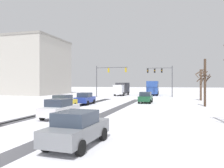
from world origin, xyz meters
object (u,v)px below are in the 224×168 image
bus_oncoming (153,87)px  box_truck_delivery (122,89)px  traffic_signal_far_right (162,74)px  car_blue_second (85,99)px  car_yellow_cab_third (63,102)px  bare_tree_sidewalk_mid (205,82)px  bare_tree_sidewalk_far (201,83)px  car_white_fourth (60,108)px  traffic_signal_far_left (107,75)px  car_dark_green_lead (146,97)px  office_building_far_left_block (25,67)px  car_grey_sixth (77,128)px

bus_oncoming → box_truck_delivery: (-6.97, -4.03, -0.36)m
traffic_signal_far_right → car_blue_second: 21.99m
car_yellow_cab_third → bus_oncoming: size_ratio=0.38×
car_blue_second → car_yellow_cab_third: size_ratio=0.99×
bare_tree_sidewalk_mid → car_yellow_cab_third: bearing=-153.3°
traffic_signal_far_right → bare_tree_sidewalk_far: 10.55m
traffic_signal_far_right → car_white_fourth: (-6.54, -31.32, -3.95)m
traffic_signal_far_left → car_dark_green_lead: (9.25, -10.89, -3.86)m
office_building_far_left_block → traffic_signal_far_right: bearing=-5.0°
traffic_signal_far_right → bus_oncoming: bearing=108.0°
car_yellow_cab_third → bus_oncoming: bus_oncoming is taller
bus_oncoming → car_yellow_cab_third: bearing=-101.2°
traffic_signal_far_right → bare_tree_sidewalk_mid: (6.26, -17.96, -1.70)m
car_blue_second → car_grey_sixth: 20.19m
bare_tree_sidewalk_mid → office_building_far_left_block: office_building_far_left_block is taller
traffic_signal_far_left → traffic_signal_far_right: bearing=20.4°
car_white_fourth → car_grey_sixth: size_ratio=0.99×
car_yellow_cab_third → car_blue_second: bearing=89.7°
car_blue_second → bus_oncoming: 28.25m
bus_oncoming → bare_tree_sidewalk_mid: (8.82, -25.81, 1.07)m
traffic_signal_far_right → car_dark_green_lead: traffic_signal_far_right is taller
car_blue_second → office_building_far_left_block: bearing=139.7°
car_white_fourth → car_blue_second: bearing=102.5°
car_yellow_cab_third → traffic_signal_far_right: bearing=70.3°
car_blue_second → bus_oncoming: (6.60, 27.44, 1.18)m
office_building_far_left_block → car_blue_second: bearing=-40.3°
traffic_signal_far_right → bare_tree_sidewalk_mid: size_ratio=1.09×
car_white_fourth → box_truck_delivery: (-2.97, 35.14, 0.82)m
car_grey_sixth → bus_oncoming: (-0.82, 46.22, 1.18)m
car_dark_green_lead → car_white_fourth: bearing=-107.1°
car_white_fourth → bare_tree_sidewalk_mid: size_ratio=0.70×
car_yellow_cab_third → office_building_far_left_block: bearing=132.8°
car_blue_second → car_white_fourth: same height
car_grey_sixth → office_building_far_left_block: office_building_far_left_block is taller
box_truck_delivery → office_building_far_left_block: office_building_far_left_block is taller
traffic_signal_far_right → traffic_signal_far_left: (-10.76, -4.01, -0.09)m
traffic_signal_far_right → car_blue_second: traffic_signal_far_right is taller
bare_tree_sidewalk_mid → box_truck_delivery: bearing=125.9°
traffic_signal_far_left → car_dark_green_lead: traffic_signal_far_left is taller
car_yellow_cab_third → bare_tree_sidewalk_far: bare_tree_sidewalk_far is taller
bus_oncoming → bare_tree_sidewalk_far: (9.42, -15.65, 0.97)m
traffic_signal_far_left → bus_oncoming: (8.20, 11.86, -2.68)m
traffic_signal_far_left → box_truck_delivery: traffic_signal_far_left is taller
car_white_fourth → office_building_far_left_block: size_ratio=0.21×
traffic_signal_far_right → car_white_fourth: 32.24m
bus_oncoming → car_white_fourth: bearing=-95.8°
bare_tree_sidewalk_mid → office_building_far_left_block: (-42.20, 21.10, 4.22)m
car_white_fourth → car_yellow_cab_third: bearing=115.3°
bus_oncoming → office_building_far_left_block: (-33.38, -4.71, 5.29)m
car_dark_green_lead → office_building_far_left_block: office_building_far_left_block is taller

